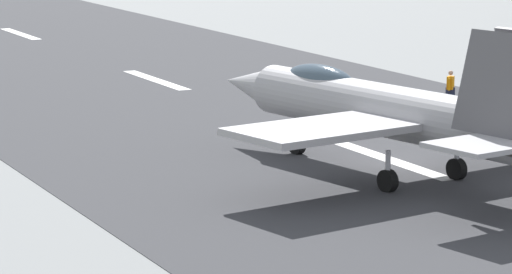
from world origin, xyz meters
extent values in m
plane|color=gray|center=(0.00, 0.00, 0.00)|extent=(400.00, 400.00, 0.00)
cube|color=#36373A|center=(0.00, 0.00, 0.01)|extent=(240.00, 26.00, 0.02)
cube|color=white|center=(0.94, 0.00, 0.02)|extent=(8.00, 0.70, 0.00)
cube|color=white|center=(24.44, 0.00, 0.02)|extent=(8.00, 0.70, 0.00)
cube|color=white|center=(49.93, 0.00, 0.02)|extent=(8.00, 0.70, 0.00)
cylinder|color=#A3A1A5|center=(-1.53, 1.62, 2.33)|extent=(13.31, 4.30, 1.86)
cone|color=#A3A1A5|center=(6.44, 3.14, 2.33)|extent=(3.29, 2.12, 1.58)
ellipsoid|color=#3F5160|center=(2.12, 2.31, 3.03)|extent=(3.74, 1.76, 1.10)
cube|color=#A3A1A5|center=(-3.24, 5.19, 2.23)|extent=(4.43, 6.35, 0.24)
cube|color=#A3A1A5|center=(-1.80, -2.34, 2.23)|extent=(4.43, 6.35, 0.24)
cube|color=#A3A1A5|center=(-8.63, 2.70, 2.43)|extent=(2.88, 3.20, 0.16)
cube|color=#555358|center=(-7.35, 1.42, 4.03)|extent=(2.73, 1.42, 3.14)
cylinder|color=silver|center=(3.45, 2.57, 0.70)|extent=(0.18, 0.18, 1.40)
cylinder|color=black|center=(3.45, 2.57, 0.38)|extent=(0.80, 0.44, 0.76)
cylinder|color=silver|center=(-3.60, 2.85, 0.70)|extent=(0.18, 0.18, 1.40)
cylinder|color=black|center=(-3.60, 2.85, 0.38)|extent=(0.80, 0.44, 0.76)
cylinder|color=silver|center=(-3.00, -0.29, 0.70)|extent=(0.18, 0.18, 1.40)
cylinder|color=black|center=(-3.00, -0.29, 0.38)|extent=(0.80, 0.44, 0.76)
cube|color=#1E2338|center=(10.50, -9.11, 0.44)|extent=(0.24, 0.36, 0.89)
cube|color=orange|center=(10.50, -9.11, 1.10)|extent=(0.51, 0.51, 0.60)
sphere|color=tan|center=(10.50, -9.11, 1.56)|extent=(0.22, 0.22, 0.22)
cylinder|color=orange|center=(10.29, -8.89, 1.07)|extent=(0.10, 0.10, 0.57)
cylinder|color=orange|center=(10.71, -9.32, 1.07)|extent=(0.10, 0.10, 0.57)
camera|label=1|loc=(-40.87, 25.74, 9.90)|focal=94.29mm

